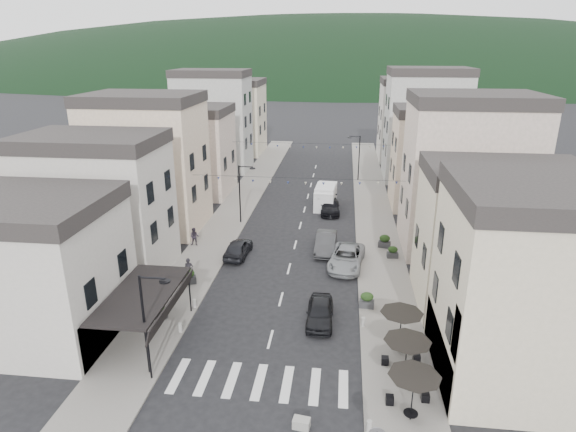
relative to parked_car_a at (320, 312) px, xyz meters
name	(u,v)px	position (x,y,z in m)	size (l,w,h in m)	color
ground	(252,408)	(-2.91, -8.35, -0.72)	(700.00, 700.00, 0.00)	black
sidewalk_left	(240,204)	(-10.41, 23.65, -0.66)	(4.00, 76.00, 0.12)	slate
sidewalk_right	(373,209)	(4.59, 23.65, -0.66)	(4.00, 76.00, 0.12)	slate
hill_backdrop	(340,74)	(-2.91, 291.65, -0.72)	(640.00, 360.00, 70.00)	black
boutique_building	(13,275)	(-18.41, -3.35, 3.28)	(12.00, 8.00, 8.00)	#B8B1A8
bistro_building	(545,297)	(11.59, -4.35, 4.28)	(10.00, 8.00, 10.00)	beige
boutique_awning	(146,296)	(-10.16, -3.35, 2.39)	(3.77, 7.50, 3.28)	black
buildings_row_left	(192,140)	(-17.41, 29.41, 5.40)	(10.20, 54.16, 14.00)	#B8B1A8
buildings_row_right	(437,146)	(11.59, 28.25, 5.60)	(10.20, 54.16, 14.50)	beige
cafe_terrace	(407,346)	(4.79, -5.55, 1.63)	(2.50, 8.10, 2.53)	black
streetlamp_left_near	(149,315)	(-8.74, -6.35, 2.98)	(1.70, 0.56, 6.00)	black
streetlamp_left_far	(242,188)	(-8.74, 17.65, 2.98)	(1.70, 0.56, 6.00)	black
streetlamp_right_far	(357,153)	(2.91, 35.65, 2.98)	(1.70, 0.56, 6.00)	black
bollards	(269,338)	(-2.91, -2.85, -0.30)	(11.66, 10.26, 0.60)	gray
bunting_near	(297,182)	(-2.91, 13.65, 4.93)	(19.00, 0.28, 0.62)	black
bunting_far	(310,146)	(-2.91, 29.65, 4.93)	(19.00, 0.28, 0.62)	black
parked_car_a	(320,312)	(0.00, 0.00, 0.00)	(1.71, 4.25, 1.45)	black
parked_car_b	(326,243)	(-0.11, 11.54, 0.09)	(1.71, 4.91, 1.62)	#2E2E30
parked_car_c	(346,258)	(1.69, 8.62, 0.06)	(2.59, 5.62, 1.56)	gray
parked_car_d	(330,206)	(-0.11, 22.03, -0.01)	(2.01, 4.94, 1.43)	black
parked_car_e	(238,248)	(-7.51, 9.62, 0.02)	(1.76, 4.37, 1.49)	black
delivery_van	(326,196)	(-0.68, 24.02, 0.53)	(2.41, 5.44, 2.55)	silver
pedestrian_a	(189,270)	(-10.14, 4.32, 0.34)	(0.69, 0.45, 1.90)	black
pedestrian_b	(194,237)	(-11.82, 11.20, 0.22)	(0.80, 0.63, 1.65)	#27212C
concrete_block_a	(301,423)	(-0.37, -9.35, -0.47)	(0.80, 0.50, 0.50)	gray
planter_la	(158,310)	(-10.57, -0.94, -0.03)	(1.18, 0.87, 1.19)	#2D2E30
planter_lb	(189,276)	(-10.09, 4.04, -0.02)	(1.22, 0.95, 1.20)	#292A2C
planter_ra	(367,300)	(3.09, 2.05, -0.05)	(1.06, 0.65, 1.13)	#333336
planter_rb	(393,252)	(5.56, 10.58, -0.10)	(0.97, 0.59, 1.03)	#303033
planter_rc	(385,241)	(5.04, 12.76, -0.03)	(1.16, 0.80, 1.18)	#2D2D2F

